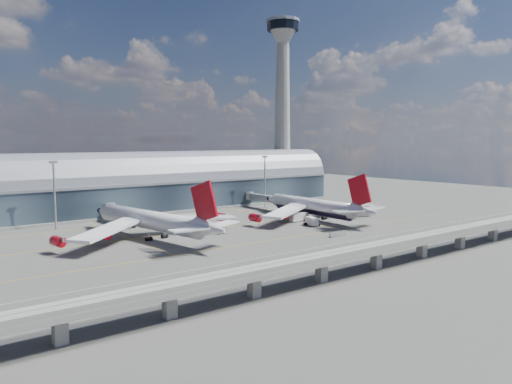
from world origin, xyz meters
TOP-DOWN VIEW (x-y plane):
  - ground at (0.00, 0.00)m, footprint 500.00×500.00m
  - taxi_lines at (0.00, 22.11)m, footprint 200.00×80.12m
  - terminal at (0.00, 77.99)m, footprint 200.00×30.00m
  - control_tower at (85.00, 83.00)m, footprint 19.00×19.00m
  - guideway at (-0.00, -55.00)m, footprint 220.00×8.50m
  - floodlight_mast_left at (-50.00, 55.00)m, footprint 3.00×0.70m
  - floodlight_mast_right at (50.00, 55.00)m, footprint 3.00×0.70m
  - airliner_left at (-28.75, 16.24)m, footprint 67.67×71.22m
  - airliner_right at (43.54, 12.64)m, footprint 63.38×66.23m
  - jet_bridge_left at (-25.64, 53.12)m, footprint 4.40×28.00m
  - jet_bridge_right at (47.09, 51.18)m, footprint 4.40×32.00m
  - service_truck_1 at (-5.64, 10.39)m, footprint 5.02×3.64m
  - service_truck_2 at (34.89, 13.28)m, footprint 9.35×3.44m
  - service_truck_3 at (31.90, 2.53)m, footprint 4.35×7.18m
  - service_truck_4 at (-14.84, 22.18)m, footprint 3.33×5.63m
  - service_truck_5 at (-13.72, 53.92)m, footprint 7.05×5.08m
  - cargo_train_0 at (10.13, -37.07)m, footprint 9.43×2.36m
  - cargo_train_1 at (24.39, -18.53)m, footprint 8.82×2.12m
  - cargo_train_2 at (69.78, -34.01)m, footprint 9.96×6.24m

SIDE VIEW (x-z plane):
  - ground at x=0.00m, z-range 0.00..0.00m
  - taxi_lines at x=0.00m, z-range 0.00..0.01m
  - cargo_train_1 at x=24.39m, z-range 0.03..1.49m
  - cargo_train_0 at x=10.13m, z-range 0.03..1.59m
  - cargo_train_2 at x=69.78m, z-range 0.04..1.77m
  - service_truck_1 at x=-5.64m, z-range 0.01..2.66m
  - service_truck_4 at x=-14.84m, z-range 0.01..3.09m
  - service_truck_5 at x=-13.72m, z-range 0.04..3.22m
  - service_truck_3 at x=31.90m, z-range 0.04..3.29m
  - service_truck_2 at x=34.89m, z-range 0.07..3.39m
  - jet_bridge_left at x=-25.64m, z-range 1.55..8.80m
  - jet_bridge_right at x=47.09m, z-range 1.56..8.81m
  - guideway at x=0.00m, z-range 1.69..8.89m
  - airliner_right at x=43.54m, z-range -5.06..15.98m
  - airliner_left at x=-28.75m, z-range -4.66..17.09m
  - terminal at x=0.00m, z-range -2.66..25.34m
  - floodlight_mast_left at x=-50.00m, z-range 0.78..26.48m
  - floodlight_mast_right at x=50.00m, z-range 0.78..26.48m
  - control_tower at x=85.00m, z-range 0.14..103.14m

